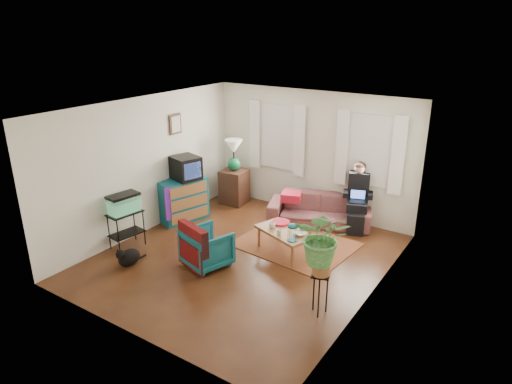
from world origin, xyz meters
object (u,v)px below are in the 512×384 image
Objects in this scene: side_table at (234,187)px; armchair at (207,246)px; sofa at (320,205)px; dresser at (183,200)px; aquarium_stand at (127,230)px; coffee_table at (285,242)px; plant_stand at (320,294)px.

side_table is 2.86m from armchair.
dresser reaches higher than sofa.
dresser reaches higher than aquarium_stand.
armchair is 1.40m from coffee_table.
dresser is 1.44× the size of aquarium_stand.
plant_stand is at bearing -38.56° from side_table.
side_table is 2.62m from coffee_table.
aquarium_stand is (-2.45, -2.86, -0.06)m from sofa.
aquarium_stand is at bearing -97.04° from side_table.
plant_stand is at bearing -4.31° from dresser.
plant_stand is (3.81, 0.08, -0.02)m from aquarium_stand.
aquarium_stand is at bearing -131.59° from coffee_table.
dresser is 0.92× the size of coffee_table.
sofa is 3.23× the size of plant_stand.
plant_stand reaches higher than coffee_table.
side_table is 0.80× the size of dresser.
sofa is at bearing 0.80° from side_table.
side_table is (-2.10, -0.03, -0.01)m from sofa.
armchair is (-0.82, -2.58, -0.04)m from sofa.
armchair is (1.28, -2.55, -0.03)m from side_table.
sofa is at bearing 57.69° from aquarium_stand.
dresser is at bearing -163.20° from coffee_table.
armchair is 0.68× the size of coffee_table.
coffee_table is (2.50, -0.13, -0.22)m from dresser.
plant_stand is (1.36, -2.79, -0.08)m from sofa.
aquarium_stand is 2.85m from coffee_table.
dresser is at bearing -19.74° from armchair.
sofa reaches higher than coffee_table.
armchair is (1.63, 0.28, 0.02)m from aquarium_stand.
sofa reaches higher than plant_stand.
sofa reaches higher than armchair.
side_table reaches higher than plant_stand.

